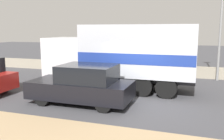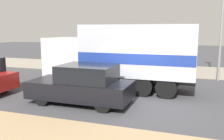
# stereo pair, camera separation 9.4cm
# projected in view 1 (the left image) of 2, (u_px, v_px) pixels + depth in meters

# --- Properties ---
(ground_plane) EXTENTS (80.00, 80.00, 0.00)m
(ground_plane) POSITION_uv_depth(u_px,v_px,m) (131.00, 102.00, 10.47)
(ground_plane) COLOR #47474C
(stone_wall_backdrop) EXTENTS (60.00, 0.35, 0.71)m
(stone_wall_backdrop) POSITION_uv_depth(u_px,v_px,m) (155.00, 70.00, 16.46)
(stone_wall_backdrop) COLOR #A39984
(stone_wall_backdrop) RESTS_ON ground_plane
(street_lamp) EXTENTS (0.56, 0.28, 7.52)m
(street_lamp) POSITION_uv_depth(u_px,v_px,m) (222.00, 6.00, 14.22)
(street_lamp) COLOR gray
(street_lamp) RESTS_ON ground_plane
(box_truck) EXTENTS (7.49, 2.32, 3.23)m
(box_truck) POSITION_uv_depth(u_px,v_px,m) (123.00, 54.00, 12.37)
(box_truck) COLOR silver
(box_truck) RESTS_ON ground_plane
(car_hatchback) EXTENTS (4.20, 1.90, 1.61)m
(car_hatchback) POSITION_uv_depth(u_px,v_px,m) (83.00, 85.00, 10.18)
(car_hatchback) COLOR black
(car_hatchback) RESTS_ON ground_plane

